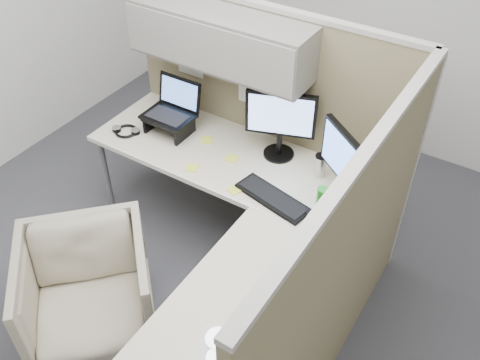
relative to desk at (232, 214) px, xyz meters
The scene contains 20 objects.
ground 0.71m from the desk, 134.71° to the right, with size 4.50×4.50×0.00m, color #3F3F44.
partition_back 0.88m from the desk, 115.90° to the left, with size 2.00×0.36×1.63m.
partition_right 0.81m from the desk, 13.96° to the right, with size 0.07×2.03×1.63m.
desk is the anchor object (origin of this frame).
office_chair 0.95m from the desk, 129.22° to the right, with size 0.72×0.68×0.74m, color #B4AE8F.
monitor_left 0.67m from the desk, 92.17° to the left, with size 0.43×0.20×0.47m.
monitor_right 0.70m from the desk, 40.08° to the left, with size 0.37×0.29×0.47m.
laptop_station 0.92m from the desk, 150.23° to the left, with size 0.33×0.29×0.35m.
keyboard 0.26m from the desk, 50.76° to the left, with size 0.48×0.16×0.02m, color black.
mouse 0.46m from the desk, 24.27° to the left, with size 0.10×0.06×0.04m, color black.
travel_mug 0.63m from the desk, 61.69° to the left, with size 0.07×0.07×0.16m.
soda_can_green 0.60m from the desk, 19.08° to the left, with size 0.07×0.07×0.12m, color #268C1E.
soda_can_silver 0.53m from the desk, 36.60° to the left, with size 0.07×0.07×0.12m, color #268C1E.
sticky_note_d 0.47m from the desk, 123.36° to the left, with size 0.08×0.08×0.01m, color #E6F03F.
sticky_note_b 0.17m from the desk, 117.45° to the left, with size 0.08×0.08×0.01m, color #E6F03F.
sticky_note_c 0.69m from the desk, 137.42° to the left, with size 0.08×0.08×0.01m, color #E6F03F.
sticky_note_a 0.45m from the desk, 157.00° to the left, with size 0.08×0.08×0.01m, color #E6F03F.
headphones 1.06m from the desk, 166.44° to the left, with size 0.20×0.20×0.03m.
paper_stack 0.94m from the desk, 60.53° to the right, with size 0.27×0.30×0.03m.
desk_clock 0.60m from the desk, 39.87° to the right, with size 0.05×0.09×0.09m.
Camera 1 is at (1.36, -1.74, 2.88)m, focal length 40.00 mm.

